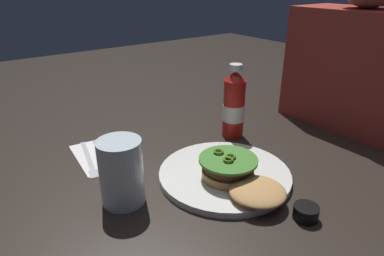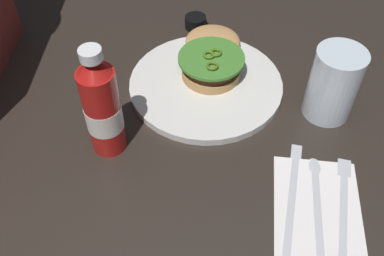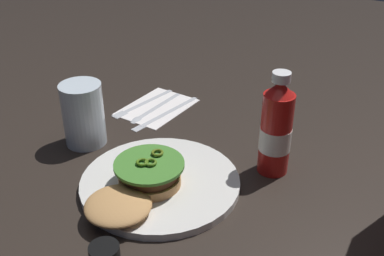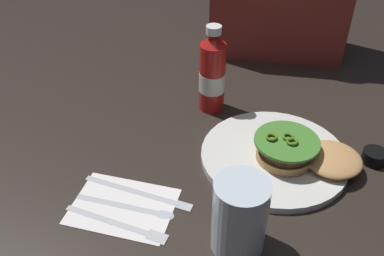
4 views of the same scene
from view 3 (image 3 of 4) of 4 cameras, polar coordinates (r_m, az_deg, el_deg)
name	(u,v)px [view 3 (image 3 of 4)]	position (r m, az deg, el deg)	size (l,w,h in m)	color
ground_plane	(169,162)	(0.96, -2.84, -4.12)	(3.00, 3.00, 0.00)	#2A221D
dinner_plate	(160,183)	(0.89, -3.89, -6.65)	(0.30, 0.30, 0.01)	silver
burger_sandwich	(138,185)	(0.84, -6.54, -6.86)	(0.21, 0.13, 0.05)	tan
ketchup_bottle	(276,130)	(0.90, 10.19, -0.21)	(0.06, 0.06, 0.21)	red
water_glass	(83,114)	(1.01, -13.09, 1.65)	(0.09, 0.09, 0.14)	silver
condiment_cup	(104,253)	(0.75, -10.61, -14.78)	(0.05, 0.05, 0.03)	black
napkin	(157,107)	(1.16, -4.27, 2.57)	(0.18, 0.13, 0.00)	white
fork_utensil	(139,104)	(1.17, -6.49, 2.88)	(0.20, 0.06, 0.00)	silver
spoon_utensil	(150,110)	(1.14, -5.19, 2.15)	(0.19, 0.04, 0.00)	silver
butter_knife	(162,114)	(1.12, -3.62, 1.70)	(0.22, 0.06, 0.00)	silver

